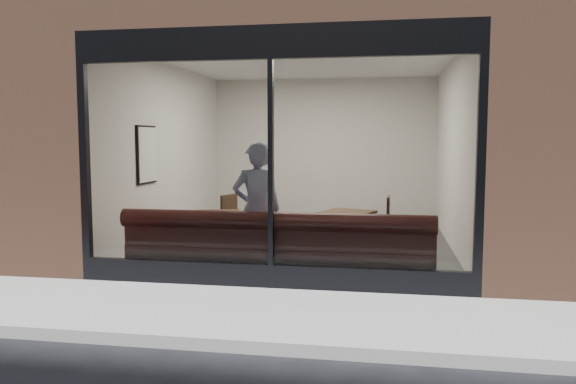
% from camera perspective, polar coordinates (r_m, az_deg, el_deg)
% --- Properties ---
extents(ground, '(120.00, 120.00, 0.00)m').
position_cam_1_polar(ground, '(5.18, -6.38, -15.53)').
color(ground, black).
rests_on(ground, ground).
extents(sidewalk_near, '(40.00, 2.00, 0.01)m').
position_cam_1_polar(sidewalk_near, '(6.09, -3.72, -12.20)').
color(sidewalk_near, gray).
rests_on(sidewalk_near, ground).
extents(kerb_near, '(40.00, 0.10, 0.12)m').
position_cam_1_polar(kerb_near, '(5.11, -6.55, -15.10)').
color(kerb_near, gray).
rests_on(kerb_near, ground).
extents(host_building_pier_left, '(2.50, 12.00, 3.20)m').
position_cam_1_polar(host_building_pier_left, '(13.64, -12.32, 4.26)').
color(host_building_pier_left, brown).
rests_on(host_building_pier_left, ground).
extents(host_building_pier_right, '(2.50, 12.00, 3.20)m').
position_cam_1_polar(host_building_pier_right, '(12.87, 20.47, 3.98)').
color(host_building_pier_right, brown).
rests_on(host_building_pier_right, ground).
extents(host_building_backfill, '(5.00, 6.00, 3.20)m').
position_cam_1_polar(host_building_backfill, '(15.70, 4.76, 4.50)').
color(host_building_backfill, brown).
rests_on(host_building_backfill, ground).
extents(cafe_floor, '(6.00, 6.00, 0.00)m').
position_cam_1_polar(cafe_floor, '(9.91, 1.68, -5.21)').
color(cafe_floor, '#2D2D30').
rests_on(cafe_floor, ground).
extents(cafe_ceiling, '(6.00, 6.00, 0.00)m').
position_cam_1_polar(cafe_ceiling, '(9.83, 1.73, 13.26)').
color(cafe_ceiling, white).
rests_on(cafe_ceiling, host_building_upper).
extents(cafe_wall_back, '(5.00, 0.00, 5.00)m').
position_cam_1_polar(cafe_wall_back, '(12.71, 3.59, 4.30)').
color(cafe_wall_back, silver).
rests_on(cafe_wall_back, ground).
extents(cafe_wall_left, '(0.00, 6.00, 6.00)m').
position_cam_1_polar(cafe_wall_left, '(10.39, -12.07, 3.93)').
color(cafe_wall_left, silver).
rests_on(cafe_wall_left, ground).
extents(cafe_wall_right, '(0.00, 6.00, 6.00)m').
position_cam_1_polar(cafe_wall_right, '(9.71, 16.44, 3.74)').
color(cafe_wall_right, silver).
rests_on(cafe_wall_right, ground).
extents(storefront_kick, '(5.00, 0.10, 0.30)m').
position_cam_1_polar(storefront_kick, '(7.04, -1.72, -8.55)').
color(storefront_kick, black).
rests_on(storefront_kick, ground).
extents(storefront_header, '(5.00, 0.10, 0.40)m').
position_cam_1_polar(storefront_header, '(6.93, -1.79, 14.99)').
color(storefront_header, black).
rests_on(storefront_header, host_building_upper).
extents(storefront_mullion, '(0.06, 0.10, 2.50)m').
position_cam_1_polar(storefront_mullion, '(6.84, -1.75, 2.91)').
color(storefront_mullion, black).
rests_on(storefront_mullion, storefront_kick).
extents(storefront_glass, '(4.80, 0.00, 4.80)m').
position_cam_1_polar(storefront_glass, '(6.81, -1.80, 2.90)').
color(storefront_glass, white).
rests_on(storefront_glass, storefront_kick).
extents(banquette, '(4.00, 0.55, 0.45)m').
position_cam_1_polar(banquette, '(7.40, -1.10, -7.25)').
color(banquette, '#331212').
rests_on(banquette, cafe_floor).
extents(person, '(0.77, 0.65, 1.81)m').
position_cam_1_polar(person, '(7.54, -3.17, -1.79)').
color(person, '#919CC3').
rests_on(person, cafe_floor).
extents(cafe_table_left, '(0.82, 0.82, 0.04)m').
position_cam_1_polar(cafe_table_left, '(8.42, -7.17, -2.19)').
color(cafe_table_left, black).
rests_on(cafe_table_left, cafe_floor).
extents(cafe_table_right, '(0.89, 0.89, 0.04)m').
position_cam_1_polar(cafe_table_right, '(8.50, 6.06, -2.10)').
color(cafe_table_right, black).
rests_on(cafe_table_right, cafe_floor).
extents(cafe_chair_left, '(0.53, 0.53, 0.04)m').
position_cam_1_polar(cafe_chair_left, '(9.36, -6.90, -4.51)').
color(cafe_chair_left, black).
rests_on(cafe_chair_left, cafe_floor).
extents(cafe_chair_right, '(0.46, 0.46, 0.04)m').
position_cam_1_polar(cafe_chair_right, '(9.02, 8.89, -4.91)').
color(cafe_chair_right, black).
rests_on(cafe_chair_right, cafe_floor).
extents(wall_poster, '(0.02, 0.67, 0.89)m').
position_cam_1_polar(wall_poster, '(9.45, -14.08, 3.70)').
color(wall_poster, white).
rests_on(wall_poster, cafe_wall_left).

